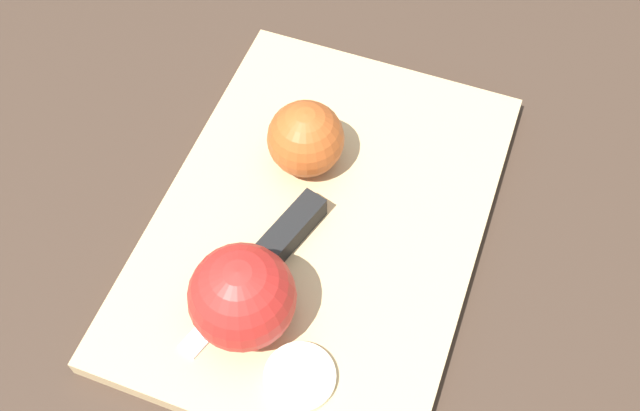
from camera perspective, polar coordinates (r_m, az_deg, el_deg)
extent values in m
plane|color=#38281E|center=(0.67, 0.00, -1.76)|extent=(4.00, 4.00, 0.00)
cube|color=tan|center=(0.66, 0.00, -1.36)|extent=(0.42, 0.33, 0.02)
sphere|color=#AD4C1E|center=(0.66, -1.10, 5.11)|extent=(0.07, 0.07, 0.07)
cylinder|color=beige|center=(0.66, -0.63, 4.90)|extent=(0.06, 0.02, 0.06)
sphere|color=red|center=(0.57, -5.95, -6.96)|extent=(0.08, 0.08, 0.08)
cylinder|color=beige|center=(0.57, -6.68, -6.86)|extent=(0.08, 0.01, 0.08)
cube|color=silver|center=(0.61, -7.28, -7.88)|extent=(0.09, 0.05, 0.00)
cube|color=black|center=(0.63, -2.35, -1.99)|extent=(0.08, 0.05, 0.02)
cylinder|color=beige|center=(0.59, -1.55, -12.94)|extent=(0.06, 0.06, 0.01)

